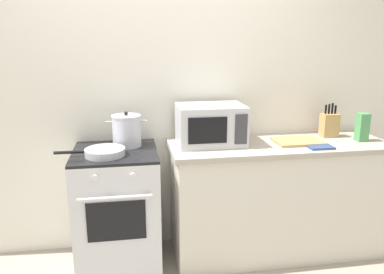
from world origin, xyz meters
The scene contains 11 objects.
back_wall centered at (0.30, 0.97, 1.25)m, with size 4.40×0.10×2.50m, color silver.
lower_cabinet_right centered at (0.90, 0.62, 0.44)m, with size 1.64×0.56×0.88m, color beige.
countertop_right centered at (0.90, 0.62, 0.90)m, with size 1.70×0.60×0.04m, color #ADA393.
stove centered at (-0.35, 0.60, 0.46)m, with size 0.60×0.64×0.92m.
stock_pot centered at (-0.26, 0.72, 1.04)m, with size 0.30×0.22×0.26m.
frying_pan centered at (-0.42, 0.50, 0.95)m, with size 0.48×0.28×0.05m.
microwave centered at (0.37, 0.68, 1.07)m, with size 0.50×0.37×0.30m.
cutting_board centered at (1.04, 0.60, 0.93)m, with size 0.36×0.26×0.02m, color tan.
knife_block centered at (1.37, 0.74, 1.02)m, with size 0.13×0.10×0.28m.
pasta_box centered at (1.55, 0.57, 1.03)m, with size 0.08×0.08×0.22m, color #4C9356.
oven_mitt centered at (1.14, 0.44, 0.93)m, with size 0.18×0.14×0.02m, color #33477A.
Camera 1 is at (-0.23, -2.08, 1.71)m, focal length 35.78 mm.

